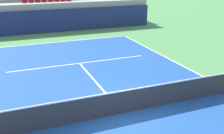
# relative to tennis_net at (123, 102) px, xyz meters

# --- Properties ---
(ground_plane) EXTENTS (80.00, 80.00, 0.00)m
(ground_plane) POSITION_rel_tennis_net_xyz_m (0.00, 0.00, -0.51)
(ground_plane) COLOR #4C8C4C
(court_surface) EXTENTS (11.00, 24.00, 0.01)m
(court_surface) POSITION_rel_tennis_net_xyz_m (0.00, 0.00, -0.50)
(court_surface) COLOR #1E4C99
(court_surface) RESTS_ON ground_plane
(baseline_far) EXTENTS (11.00, 0.10, 0.00)m
(baseline_far) POSITION_rel_tennis_net_xyz_m (0.00, 11.95, -0.50)
(baseline_far) COLOR white
(baseline_far) RESTS_ON court_surface
(service_line_far) EXTENTS (8.26, 0.10, 0.00)m
(service_line_far) POSITION_rel_tennis_net_xyz_m (0.00, 6.40, -0.50)
(service_line_far) COLOR white
(service_line_far) RESTS_ON court_surface
(centre_service_line) EXTENTS (0.10, 6.40, 0.00)m
(centre_service_line) POSITION_rel_tennis_net_xyz_m (0.00, 3.20, -0.50)
(centre_service_line) COLOR white
(centre_service_line) RESTS_ON court_surface
(back_wall) EXTENTS (19.26, 0.30, 2.01)m
(back_wall) POSITION_rel_tennis_net_xyz_m (0.00, 15.77, 0.50)
(back_wall) COLOR navy
(back_wall) RESTS_ON ground_plane
(stands_tier_lower) EXTENTS (19.26, 2.40, 2.53)m
(stands_tier_lower) POSITION_rel_tennis_net_xyz_m (0.00, 17.12, 0.76)
(stands_tier_lower) COLOR #9E9E99
(stands_tier_lower) RESTS_ON ground_plane
(stands_tier_upper) EXTENTS (19.26, 2.40, 3.44)m
(stands_tier_upper) POSITION_rel_tennis_net_xyz_m (0.00, 19.52, 1.21)
(stands_tier_upper) COLOR #9E9E99
(stands_tier_upper) RESTS_ON ground_plane
(seating_row_lower) EXTENTS (4.45, 0.44, 0.44)m
(seating_row_lower) POSITION_rel_tennis_net_xyz_m (-0.00, 17.21, 2.15)
(seating_row_lower) COLOR maroon
(seating_row_lower) RESTS_ON stands_tier_lower
(tennis_net) EXTENTS (11.08, 0.08, 1.07)m
(tennis_net) POSITION_rel_tennis_net_xyz_m (0.00, 0.00, 0.00)
(tennis_net) COLOR black
(tennis_net) RESTS_ON court_surface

